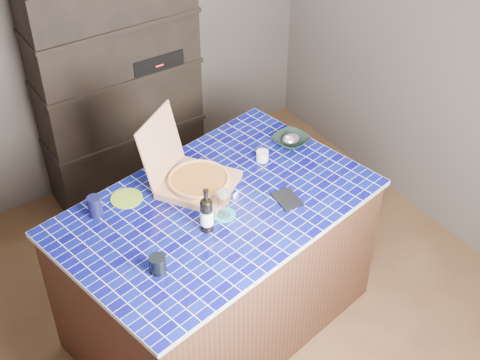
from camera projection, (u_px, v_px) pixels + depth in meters
room at (229, 151)px, 3.75m from camera, size 3.50×3.50×3.50m
shelving_unit at (119, 88)px, 4.96m from camera, size 1.20×0.41×1.80m
kitchen_island at (218, 266)px, 4.10m from camera, size 1.97×1.46×0.98m
pizza_box at (195, 178)px, 3.90m from camera, size 0.59×0.61×0.43m
mead_bottle at (207, 214)px, 3.58m from camera, size 0.08×0.08×0.28m
teal_trivet at (224, 215)px, 3.73m from camera, size 0.13×0.13×0.01m
wine_glass at (224, 197)px, 3.65m from camera, size 0.08×0.08×0.18m
tumbler at (158, 264)px, 3.37m from camera, size 0.09×0.09×0.10m
dvd_case at (287, 199)px, 3.83m from camera, size 0.14×0.18×0.01m
bowl at (291, 141)px, 4.25m from camera, size 0.26×0.26×0.05m
foil_contents at (291, 139)px, 4.25m from camera, size 0.12×0.10×0.05m
white_jar at (262, 156)px, 4.12m from camera, size 0.08×0.08×0.07m
navy_cup at (95, 206)px, 3.70m from camera, size 0.08×0.08×0.12m
green_trivet at (127, 198)px, 3.84m from camera, size 0.19×0.19×0.01m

